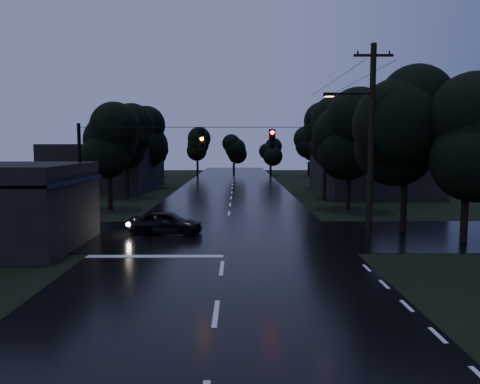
{
  "coord_description": "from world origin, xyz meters",
  "views": [
    {
      "loc": [
        0.64,
        -13.12,
        4.86
      ],
      "look_at": [
        0.76,
        12.56,
        2.31
      ],
      "focal_mm": 35.0,
      "sensor_mm": 36.0,
      "label": 1
    }
  ],
  "objects": [
    {
      "name": "car",
      "position": [
        -3.29,
        12.21,
        0.68
      ],
      "size": [
        4.06,
        1.84,
        1.35
      ],
      "primitive_type": "imported",
      "rotation": [
        0.0,
        0.0,
        1.51
      ],
      "color": "black",
      "rests_on": "ground"
    },
    {
      "name": "cross_street",
      "position": [
        0.0,
        12.0,
        0.0
      ],
      "size": [
        60.0,
        9.0,
        0.02
      ],
      "primitive_type": "cube",
      "color": "black",
      "rests_on": "ground"
    },
    {
      "name": "tree_right_a",
      "position": [
        9.0,
        22.0,
        5.62
      ],
      "size": [
        4.2,
        4.2,
        8.85
      ],
      "color": "black",
      "rests_on": "ground"
    },
    {
      "name": "span_signals",
      "position": [
        0.56,
        10.99,
        5.24
      ],
      "size": [
        15.0,
        0.37,
        1.12
      ],
      "color": "black",
      "rests_on": "ground"
    },
    {
      "name": "tree_left_a",
      "position": [
        -9.0,
        22.0,
        5.24
      ],
      "size": [
        3.92,
        3.92,
        8.26
      ],
      "color": "black",
      "rests_on": "ground"
    },
    {
      "name": "anchor_pole_left",
      "position": [
        -7.5,
        11.0,
        3.0
      ],
      "size": [
        0.18,
        0.18,
        6.0
      ],
      "primitive_type": "cylinder",
      "color": "black",
      "rests_on": "ground"
    },
    {
      "name": "tree_corner_near",
      "position": [
        10.0,
        13.0,
        5.99
      ],
      "size": [
        4.48,
        4.48,
        9.44
      ],
      "color": "black",
      "rests_on": "ground"
    },
    {
      "name": "building_far_left",
      "position": [
        -14.0,
        40.0,
        2.5
      ],
      "size": [
        10.0,
        16.0,
        5.0
      ],
      "primitive_type": "cube",
      "color": "black",
      "rests_on": "ground"
    },
    {
      "name": "utility_pole_far",
      "position": [
        8.3,
        28.0,
        3.88
      ],
      "size": [
        2.0,
        0.3,
        7.5
      ],
      "color": "black",
      "rests_on": "ground"
    },
    {
      "name": "tree_right_b",
      "position": [
        9.6,
        30.0,
        5.99
      ],
      "size": [
        4.48,
        4.48,
        9.44
      ],
      "color": "black",
      "rests_on": "ground"
    },
    {
      "name": "ground",
      "position": [
        0.0,
        0.0,
        0.0
      ],
      "size": [
        160.0,
        160.0,
        0.0
      ],
      "primitive_type": "plane",
      "color": "black",
      "rests_on": "ground"
    },
    {
      "name": "tree_left_c",
      "position": [
        -10.2,
        40.0,
        5.99
      ],
      "size": [
        4.48,
        4.48,
        9.44
      ],
      "color": "black",
      "rests_on": "ground"
    },
    {
      "name": "main_road",
      "position": [
        0.0,
        30.0,
        0.0
      ],
      "size": [
        12.0,
        120.0,
        0.02
      ],
      "primitive_type": "cube",
      "color": "black",
      "rests_on": "ground"
    },
    {
      "name": "tree_left_b",
      "position": [
        -9.6,
        30.0,
        5.62
      ],
      "size": [
        4.2,
        4.2,
        8.85
      ],
      "color": "black",
      "rests_on": "ground"
    },
    {
      "name": "building_far_right",
      "position": [
        14.0,
        34.0,
        2.2
      ],
      "size": [
        10.0,
        14.0,
        4.4
      ],
      "primitive_type": "cube",
      "color": "black",
      "rests_on": "ground"
    },
    {
      "name": "tree_right_c",
      "position": [
        10.2,
        40.0,
        6.37
      ],
      "size": [
        4.76,
        4.76,
        10.03
      ],
      "color": "black",
      "rests_on": "ground"
    },
    {
      "name": "utility_pole_main",
      "position": [
        7.41,
        11.0,
        5.26
      ],
      "size": [
        3.5,
        0.3,
        10.0
      ],
      "color": "black",
      "rests_on": "ground"
    },
    {
      "name": "tree_corner_far",
      "position": [
        12.0,
        10.0,
        5.24
      ],
      "size": [
        3.92,
        3.92,
        8.26
      ],
      "color": "black",
      "rests_on": "ground"
    }
  ]
}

